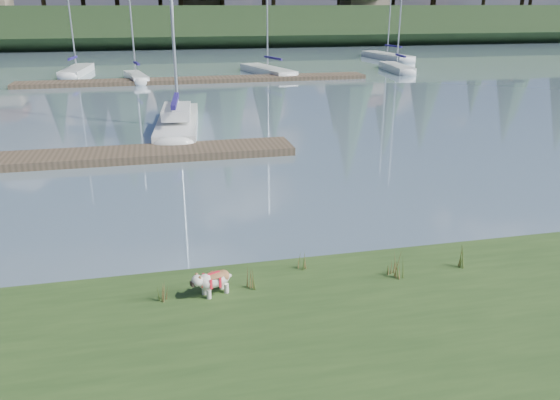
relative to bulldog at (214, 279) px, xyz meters
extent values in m
plane|color=#7C98AA|center=(0.32, 32.66, -0.66)|extent=(200.00, 200.00, 0.00)
cube|color=black|center=(0.32, 75.66, 1.84)|extent=(200.00, 20.00, 5.00)
cylinder|color=silver|center=(-0.12, -0.15, -0.22)|extent=(0.09, 0.09, 0.19)
cylinder|color=silver|center=(-0.19, 0.02, -0.22)|extent=(0.09, 0.09, 0.19)
cylinder|color=silver|center=(0.23, -0.01, -0.22)|extent=(0.09, 0.09, 0.19)
cylinder|color=silver|center=(0.16, 0.17, -0.22)|extent=(0.09, 0.09, 0.19)
ellipsoid|color=silver|center=(0.03, 0.01, -0.02)|extent=(0.70, 0.53, 0.29)
ellipsoid|color=#986239|center=(0.03, 0.01, 0.08)|extent=(0.52, 0.44, 0.10)
ellipsoid|color=silver|center=(-0.32, -0.13, 0.08)|extent=(0.29, 0.29, 0.22)
cube|color=black|center=(-0.41, -0.17, 0.04)|extent=(0.10, 0.13, 0.09)
cube|color=white|center=(0.09, 16.32, -0.44)|extent=(2.43, 7.82, 0.70)
ellipsoid|color=white|center=(0.43, 20.15, -0.44)|extent=(1.86, 2.24, 0.70)
cube|color=navy|center=(-0.02, 15.18, 0.89)|extent=(0.51, 3.50, 0.20)
cube|color=white|center=(0.05, 15.88, 0.29)|extent=(1.47, 2.90, 0.45)
cube|color=#4C3D2C|center=(-3.68, 11.66, -0.51)|extent=(16.00, 2.00, 0.30)
cube|color=#4C3D2C|center=(2.32, 32.66, -0.51)|extent=(26.00, 2.20, 0.30)
cube|color=white|center=(-7.10, 39.63, -0.44)|extent=(2.19, 6.98, 0.70)
ellipsoid|color=white|center=(-6.79, 43.05, -0.44)|extent=(1.67, 2.00, 0.70)
cube|color=navy|center=(-7.19, 38.69, 0.74)|extent=(0.45, 2.74, 0.20)
cube|color=white|center=(-2.19, 34.13, -0.44)|extent=(2.02, 5.10, 0.70)
ellipsoid|color=white|center=(-2.64, 36.57, -0.44)|extent=(1.32, 1.53, 0.70)
cylinder|color=silver|center=(-2.19, 34.13, 4.06)|extent=(0.12, 0.12, 7.84)
cube|color=navy|center=(-2.06, 33.46, 0.74)|extent=(0.56, 1.98, 0.20)
cube|color=white|center=(8.41, 36.18, -0.44)|extent=(3.51, 7.73, 0.70)
ellipsoid|color=white|center=(7.48, 39.83, -0.44)|extent=(2.10, 2.40, 0.70)
cube|color=navy|center=(8.66, 35.18, 0.74)|extent=(0.93, 2.95, 0.20)
cube|color=white|center=(19.72, 35.68, -0.44)|extent=(2.08, 6.27, 0.70)
ellipsoid|color=white|center=(20.07, 38.74, -0.44)|extent=(1.52, 1.82, 0.70)
cylinder|color=silver|center=(19.72, 35.68, 4.89)|extent=(0.12, 0.12, 9.49)
cube|color=navy|center=(19.63, 34.84, 0.74)|extent=(0.47, 2.46, 0.20)
cube|color=white|center=(23.39, 46.26, -0.44)|extent=(2.79, 8.20, 0.70)
ellipsoid|color=white|center=(22.90, 50.25, -0.44)|extent=(2.01, 2.39, 0.70)
cube|color=navy|center=(23.52, 45.18, 0.74)|extent=(0.59, 3.20, 0.20)
cone|color=#475B23|center=(0.64, 0.08, -0.09)|extent=(0.03, 0.03, 0.45)
cone|color=brown|center=(0.75, 0.01, -0.13)|extent=(0.03, 0.03, 0.36)
cone|color=#475B23|center=(0.70, 0.11, -0.06)|extent=(0.03, 0.03, 0.50)
cone|color=brown|center=(0.78, 0.05, -0.15)|extent=(0.03, 0.03, 0.32)
cone|color=#475B23|center=(0.66, 0.00, -0.11)|extent=(0.03, 0.03, 0.41)
cone|color=#475B23|center=(1.82, 0.68, -0.12)|extent=(0.03, 0.03, 0.39)
cone|color=brown|center=(1.93, 0.61, -0.16)|extent=(0.03, 0.03, 0.31)
cone|color=#475B23|center=(1.88, 0.71, -0.10)|extent=(0.03, 0.03, 0.43)
cone|color=brown|center=(1.96, 0.65, -0.18)|extent=(0.03, 0.03, 0.27)
cone|color=#475B23|center=(1.84, 0.60, -0.14)|extent=(0.03, 0.03, 0.35)
cone|color=#475B23|center=(3.64, -0.17, -0.03)|extent=(0.03, 0.03, 0.57)
cone|color=brown|center=(3.75, -0.24, -0.08)|extent=(0.03, 0.03, 0.46)
cone|color=#475B23|center=(3.70, -0.14, 0.00)|extent=(0.03, 0.03, 0.63)
cone|color=brown|center=(3.78, -0.20, -0.11)|extent=(0.03, 0.03, 0.40)
cone|color=#475B23|center=(3.66, -0.25, -0.05)|extent=(0.03, 0.03, 0.51)
cone|color=#475B23|center=(-1.01, -0.03, -0.11)|extent=(0.03, 0.03, 0.41)
cone|color=brown|center=(-0.90, -0.10, -0.15)|extent=(0.03, 0.03, 0.32)
cone|color=#475B23|center=(-0.95, 0.00, -0.09)|extent=(0.03, 0.03, 0.45)
cone|color=brown|center=(-0.87, -0.06, -0.17)|extent=(0.03, 0.03, 0.28)
cone|color=#475B23|center=(-0.99, -0.11, -0.13)|extent=(0.03, 0.03, 0.37)
cone|color=#475B23|center=(3.58, 0.03, -0.15)|extent=(0.03, 0.03, 0.33)
cone|color=brown|center=(3.69, -0.04, -0.18)|extent=(0.03, 0.03, 0.26)
cone|color=#475B23|center=(3.64, 0.06, -0.13)|extent=(0.03, 0.03, 0.36)
cone|color=brown|center=(3.72, 0.00, -0.20)|extent=(0.03, 0.03, 0.23)
cone|color=#475B23|center=(3.60, -0.05, -0.16)|extent=(0.03, 0.03, 0.30)
cone|color=#475B23|center=(5.22, -0.03, -0.04)|extent=(0.03, 0.03, 0.55)
cone|color=brown|center=(5.33, -0.10, -0.09)|extent=(0.03, 0.03, 0.44)
cone|color=#475B23|center=(5.28, 0.00, -0.01)|extent=(0.03, 0.03, 0.60)
cone|color=brown|center=(5.36, -0.06, -0.12)|extent=(0.03, 0.03, 0.38)
cone|color=#475B23|center=(5.24, -0.11, -0.07)|extent=(0.03, 0.03, 0.49)
cube|color=#33281C|center=(0.32, 1.06, -0.59)|extent=(60.00, 0.50, 0.14)
cylinder|color=#382619|center=(-9.68, 74.66, 5.24)|extent=(0.60, 0.60, 1.80)
cylinder|color=#382619|center=(3.32, 68.66, 5.24)|extent=(0.60, 0.60, 1.80)
cylinder|color=#382619|center=(15.32, 72.66, 5.24)|extent=(0.60, 0.60, 1.80)
cylinder|color=#382619|center=(28.32, 70.66, 5.24)|extent=(0.60, 0.60, 1.80)
cylinder|color=#382619|center=(42.32, 73.66, 5.24)|extent=(0.60, 0.60, 1.80)
cylinder|color=#382619|center=(55.32, 69.66, 5.24)|extent=(0.60, 0.60, 1.80)
camera|label=1|loc=(-0.80, -9.27, 4.94)|focal=35.00mm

